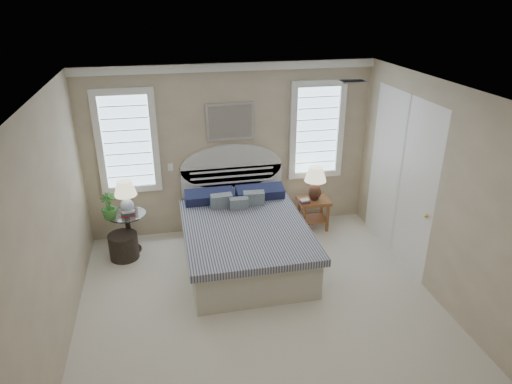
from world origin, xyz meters
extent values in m
cube|color=beige|center=(0.00, 0.00, 0.00)|extent=(4.50, 5.00, 0.01)
cube|color=white|center=(0.00, 0.00, 2.70)|extent=(4.50, 5.00, 0.01)
cube|color=tan|center=(0.00, 2.50, 1.35)|extent=(4.50, 0.02, 2.70)
cube|color=tan|center=(-2.25, 0.00, 1.35)|extent=(0.02, 5.00, 2.70)
cube|color=tan|center=(2.25, 0.00, 1.35)|extent=(0.02, 5.00, 2.70)
cube|color=white|center=(0.00, 2.46, 2.64)|extent=(4.50, 0.08, 0.12)
cube|color=#B2B2B2|center=(1.20, 0.80, 2.68)|extent=(0.30, 0.20, 0.02)
cube|color=white|center=(-0.95, 2.48, 1.15)|extent=(0.08, 0.01, 0.12)
cube|color=silver|center=(-1.55, 2.48, 1.60)|extent=(0.90, 0.06, 1.60)
cube|color=silver|center=(1.40, 2.48, 1.60)|extent=(0.90, 0.06, 1.60)
cube|color=silver|center=(0.00, 2.46, 1.82)|extent=(0.74, 0.04, 0.58)
cube|color=white|center=(2.23, 1.20, 1.20)|extent=(0.02, 1.80, 2.40)
cube|color=#B4AD9E|center=(0.00, 1.33, 0.28)|extent=(1.60, 2.10, 0.55)
cube|color=navy|center=(0.00, 1.28, 0.59)|extent=(1.72, 2.15, 0.10)
cube|color=silver|center=(0.00, 2.44, 0.55)|extent=(1.62, 0.08, 1.10)
cube|color=#1B2745|center=(-0.40, 2.16, 0.73)|extent=(0.75, 0.31, 0.23)
cube|color=#1B2745|center=(0.40, 2.16, 0.73)|extent=(0.75, 0.31, 0.23)
cube|color=#355677|center=(-0.25, 1.93, 0.71)|extent=(0.33, 0.20, 0.34)
cube|color=#355677|center=(0.25, 1.93, 0.71)|extent=(0.33, 0.20, 0.34)
cube|color=#355677|center=(0.00, 1.83, 0.69)|extent=(0.28, 0.14, 0.29)
cylinder|color=black|center=(-1.65, 2.05, 0.01)|extent=(0.32, 0.32, 0.03)
cylinder|color=black|center=(-1.65, 2.05, 0.30)|extent=(0.08, 0.08, 0.60)
cylinder|color=silver|center=(-1.65, 2.05, 0.62)|extent=(0.56, 0.56, 0.02)
cube|color=brown|center=(1.30, 2.15, 0.50)|extent=(0.50, 0.40, 0.06)
cube|color=brown|center=(1.30, 2.15, 0.18)|extent=(0.44, 0.34, 0.03)
cube|color=brown|center=(1.10, 2.00, 0.23)|extent=(0.04, 0.04, 0.47)
cube|color=brown|center=(1.10, 2.30, 0.23)|extent=(0.04, 0.04, 0.47)
cube|color=brown|center=(1.50, 2.00, 0.23)|extent=(0.04, 0.04, 0.47)
cube|color=brown|center=(1.50, 2.30, 0.23)|extent=(0.04, 0.04, 0.47)
cylinder|color=black|center=(-1.73, 1.86, 0.19)|extent=(0.56, 0.56, 0.39)
cylinder|color=white|center=(-1.63, 2.04, 0.64)|extent=(0.14, 0.14, 0.03)
ellipsoid|color=white|center=(-1.63, 2.04, 0.75)|extent=(0.25, 0.25, 0.25)
cylinder|color=gold|center=(-1.63, 2.04, 0.90)|extent=(0.03, 0.03, 0.09)
cylinder|color=black|center=(1.31, 2.15, 0.54)|extent=(0.14, 0.14, 0.03)
ellipsoid|color=black|center=(1.31, 2.15, 0.66)|extent=(0.25, 0.25, 0.27)
cylinder|color=gold|center=(1.31, 2.15, 0.82)|extent=(0.03, 0.03, 0.10)
imported|color=#2E6629|center=(-1.87, 1.93, 0.82)|extent=(0.28, 0.28, 0.39)
cube|color=maroon|center=(-1.62, 1.99, 0.64)|extent=(0.21, 0.15, 0.03)
cube|color=navy|center=(-1.62, 1.99, 0.67)|extent=(0.20, 0.14, 0.03)
cube|color=beige|center=(-1.62, 1.99, 0.70)|extent=(0.18, 0.13, 0.03)
cube|color=maroon|center=(1.11, 2.05, 0.54)|extent=(0.17, 0.13, 0.02)
cube|color=navy|center=(1.11, 2.05, 0.56)|extent=(0.16, 0.13, 0.02)
cube|color=beige|center=(1.11, 2.05, 0.58)|extent=(0.15, 0.12, 0.02)
camera|label=1|loc=(-1.03, -4.25, 3.66)|focal=32.00mm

